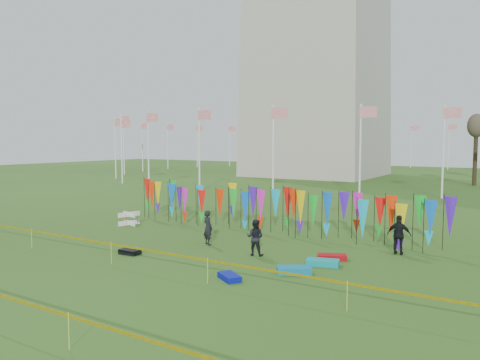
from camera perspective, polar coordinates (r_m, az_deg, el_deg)
The scene contains 13 objects.
ground at distance 19.84m, azimuth -7.38°, elevation -9.64°, with size 160.00×160.00×0.00m, color #2B4A15.
flagpole_ring at distance 68.08m, azimuth 9.37°, elevation 3.94°, with size 57.40×56.16×8.00m.
banner_row at distance 25.39m, azimuth 3.61°, elevation -3.08°, with size 18.64×0.64×2.34m.
caution_tape_near at distance 18.36m, azimuth -11.92°, elevation -8.38°, with size 26.00×0.02×0.90m.
box_kite at distance 28.17m, azimuth -13.37°, elevation -4.59°, with size 0.72×0.72×0.80m.
person_left at distance 22.35m, azimuth -3.93°, elevation -5.81°, with size 0.60×0.44×1.65m, color black.
person_mid at distance 20.28m, azimuth 1.86°, elevation -7.01°, with size 0.76×0.47×1.57m, color black.
person_right at distance 21.54m, azimuth 18.82°, elevation -6.35°, with size 1.01×0.57×1.72m, color black.
kite_bag_turquoise at distance 17.84m, azimuth 6.60°, elevation -10.86°, with size 1.26×0.63×0.25m, color #0B78A9.
kite_bag_blue at distance 16.97m, azimuth -1.30°, elevation -11.73°, with size 1.00×0.52×0.21m, color #0A16A8.
kite_bag_red at distance 20.09m, azimuth 11.17°, elevation -9.19°, with size 1.17×0.54×0.21m, color #AD0B12.
kite_bag_black at distance 21.18m, azimuth -13.28°, elevation -8.51°, with size 0.90×0.52×0.21m, color black.
kite_bag_teal at distance 19.07m, azimuth 10.04°, elevation -9.88°, with size 1.27×0.61×0.24m, color #0B9BA3.
Camera 1 is at (12.23, -14.82, 4.93)m, focal length 35.00 mm.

